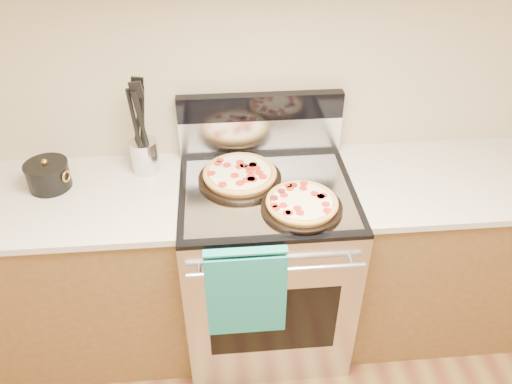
{
  "coord_description": "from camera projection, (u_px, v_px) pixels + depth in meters",
  "views": [
    {
      "loc": [
        -0.2,
        -0.09,
        2.19
      ],
      "look_at": [
        -0.06,
        1.55,
        0.98
      ],
      "focal_mm": 35.0,
      "sensor_mm": 36.0,
      "label": 1
    }
  ],
  "objects": [
    {
      "name": "utensil_crock",
      "position": [
        145.0,
        156.0,
        2.25
      ],
      "size": [
        0.14,
        0.14,
        0.15
      ],
      "primitive_type": "cylinder",
      "rotation": [
        0.0,
        0.0,
        -0.19
      ],
      "color": "silver",
      "rests_on": "countertop_left"
    },
    {
      "name": "wall_back",
      "position": [
        260.0,
        63.0,
        2.19
      ],
      "size": [
        4.0,
        0.0,
        4.0
      ],
      "primitive_type": "plane",
      "rotation": [
        1.57,
        0.0,
        0.0
      ],
      "color": "#C7B78F",
      "rests_on": "ground"
    },
    {
      "name": "countertop_left",
      "position": [
        62.0,
        200.0,
        2.14
      ],
      "size": [
        1.02,
        0.64,
        0.03
      ],
      "primitive_type": "cube",
      "color": "#B8B1A5",
      "rests_on": "cabinet_left"
    },
    {
      "name": "pepperoni_pizza_back",
      "position": [
        240.0,
        175.0,
        2.19
      ],
      "size": [
        0.44,
        0.44,
        0.05
      ],
      "primitive_type": null,
      "rotation": [
        0.0,
        0.0,
        -0.25
      ],
      "color": "#B98438",
      "rests_on": "foil_sheet"
    },
    {
      "name": "cabinet_right",
      "position": [
        437.0,
        253.0,
        2.53
      ],
      "size": [
        1.0,
        0.62,
        0.88
      ],
      "primitive_type": "cube",
      "color": "brown",
      "rests_on": "ground"
    },
    {
      "name": "range_body",
      "position": [
        266.0,
        267.0,
        2.44
      ],
      "size": [
        0.76,
        0.68,
        0.9
      ],
      "primitive_type": "cube",
      "color": "#B7B7BC",
      "rests_on": "ground"
    },
    {
      "name": "dish_towel",
      "position": [
        246.0,
        290.0,
        1.98
      ],
      "size": [
        0.32,
        0.05,
        0.42
      ],
      "primitive_type": null,
      "color": "teal",
      "rests_on": "oven_handle"
    },
    {
      "name": "saucepan",
      "position": [
        49.0,
        176.0,
        2.16
      ],
      "size": [
        0.23,
        0.23,
        0.11
      ],
      "primitive_type": "cylinder",
      "rotation": [
        0.0,
        0.0,
        -0.39
      ],
      "color": "black",
      "rests_on": "countertop_left"
    },
    {
      "name": "backsplash_upper",
      "position": [
        260.0,
        106.0,
        2.27
      ],
      "size": [
        0.76,
        0.06,
        0.12
      ],
      "primitive_type": "cube",
      "color": "black",
      "rests_on": "backsplash_lower"
    },
    {
      "name": "cabinet_left",
      "position": [
        84.0,
        275.0,
        2.41
      ],
      "size": [
        1.0,
        0.62,
        0.88
      ],
      "primitive_type": "cube",
      "color": "brown",
      "rests_on": "ground"
    },
    {
      "name": "pepperoni_pizza_front",
      "position": [
        302.0,
        204.0,
        2.03
      ],
      "size": [
        0.35,
        0.35,
        0.04
      ],
      "primitive_type": null,
      "rotation": [
        0.0,
        0.0,
        -0.07
      ],
      "color": "#B98438",
      "rests_on": "foil_sheet"
    },
    {
      "name": "foil_sheet",
      "position": [
        268.0,
        192.0,
        2.13
      ],
      "size": [
        0.7,
        0.55,
        0.01
      ],
      "primitive_type": "cube",
      "color": "gray",
      "rests_on": "cooktop"
    },
    {
      "name": "oven_window",
      "position": [
        274.0,
        321.0,
        2.17
      ],
      "size": [
        0.56,
        0.01,
        0.4
      ],
      "primitive_type": "cube",
      "color": "black",
      "rests_on": "range_body"
    },
    {
      "name": "oven_handle",
      "position": [
        277.0,
        271.0,
        1.93
      ],
      "size": [
        0.7,
        0.03,
        0.03
      ],
      "primitive_type": "cylinder",
      "rotation": [
        0.0,
        1.57,
        0.0
      ],
      "color": "silver",
      "rests_on": "range_body"
    },
    {
      "name": "countertop_right",
      "position": [
        459.0,
        180.0,
        2.26
      ],
      "size": [
        1.02,
        0.64,
        0.03
      ],
      "primitive_type": "cube",
      "color": "#B8B1A5",
      "rests_on": "cabinet_right"
    },
    {
      "name": "cooktop",
      "position": [
        267.0,
        191.0,
        2.17
      ],
      "size": [
        0.76,
        0.68,
        0.02
      ],
      "primitive_type": "cube",
      "color": "black",
      "rests_on": "range_body"
    },
    {
      "name": "backsplash_lower",
      "position": [
        260.0,
        135.0,
        2.36
      ],
      "size": [
        0.76,
        0.06,
        0.18
      ],
      "primitive_type": "cube",
      "color": "silver",
      "rests_on": "cooktop"
    }
  ]
}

